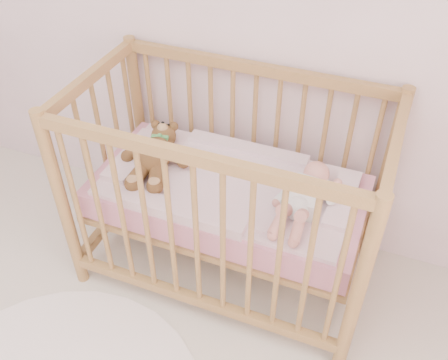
% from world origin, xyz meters
% --- Properties ---
extents(crib, '(1.36, 0.76, 1.00)m').
position_xyz_m(crib, '(0.36, 1.60, 0.50)').
color(crib, '#A87947').
rests_on(crib, floor).
extents(mattress, '(1.22, 0.62, 0.13)m').
position_xyz_m(mattress, '(0.36, 1.60, 0.49)').
color(mattress, '#CD809C').
rests_on(mattress, crib).
extents(blanket, '(1.10, 0.58, 0.06)m').
position_xyz_m(blanket, '(0.36, 1.60, 0.56)').
color(blanket, pink).
rests_on(blanket, mattress).
extents(baby, '(0.29, 0.53, 0.12)m').
position_xyz_m(baby, '(0.71, 1.58, 0.64)').
color(baby, white).
rests_on(baby, blanket).
extents(teddy_bear, '(0.43, 0.54, 0.13)m').
position_xyz_m(teddy_bear, '(0.00, 1.58, 0.65)').
color(teddy_bear, brown).
rests_on(teddy_bear, blanket).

